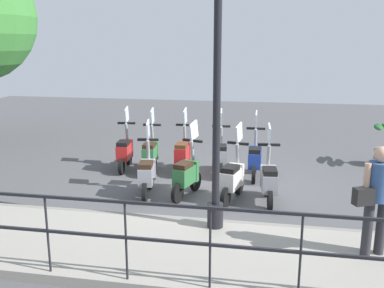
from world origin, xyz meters
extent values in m
plane|color=#4C4C4F|center=(0.00, 0.00, 0.00)|extent=(28.00, 28.00, 0.00)
cube|color=gray|center=(-3.20, 0.00, 0.07)|extent=(2.20, 20.00, 0.15)
cube|color=gray|center=(-2.15, 0.00, 0.07)|extent=(0.10, 20.00, 0.15)
cube|color=black|center=(-4.20, 0.00, 1.20)|extent=(0.04, 16.00, 0.04)
cube|color=black|center=(-4.20, 0.00, 0.73)|extent=(0.04, 16.00, 0.04)
cylinder|color=black|center=(-4.20, -1.60, 0.68)|extent=(0.03, 0.03, 1.05)
cylinder|color=black|center=(-4.20, -0.53, 0.68)|extent=(0.03, 0.03, 1.05)
cylinder|color=black|center=(-4.20, 0.53, 0.68)|extent=(0.03, 0.03, 1.05)
cylinder|color=black|center=(-4.20, 1.60, 0.68)|extent=(0.03, 0.03, 1.05)
cylinder|color=black|center=(-2.40, -0.37, 0.35)|extent=(0.26, 0.26, 0.40)
cylinder|color=black|center=(-2.40, -0.37, 2.32)|extent=(0.12, 0.12, 4.34)
cylinder|color=#28282D|center=(-2.89, -2.80, 0.56)|extent=(0.14, 0.14, 0.82)
cylinder|color=#28282D|center=(-2.98, -2.60, 0.56)|extent=(0.14, 0.14, 0.82)
cylinder|color=#335184|center=(-2.93, -2.70, 1.25)|extent=(0.42, 0.42, 0.55)
sphere|color=tan|center=(-2.93, -2.70, 1.63)|extent=(0.22, 0.22, 0.22)
cylinder|color=tan|center=(-3.01, -2.52, 1.26)|extent=(0.09, 0.09, 0.52)
cube|color=black|center=(-3.08, -2.48, 1.07)|extent=(0.24, 0.31, 0.24)
ellipsoid|color=#235B28|center=(2.41, -3.89, 1.00)|extent=(0.56, 0.16, 0.10)
ellipsoid|color=#235B28|center=(2.59, -3.96, 1.00)|extent=(0.56, 0.16, 0.10)
cylinder|color=black|center=(-0.38, -1.17, 0.20)|extent=(0.41, 0.12, 0.40)
cylinder|color=black|center=(-1.20, -1.25, 0.20)|extent=(0.41, 0.12, 0.40)
cube|color=gray|center=(-0.87, -1.22, 0.48)|extent=(0.62, 0.33, 0.36)
cube|color=gray|center=(-0.59, -1.19, 0.50)|extent=(0.15, 0.31, 0.44)
cube|color=black|center=(-0.94, -1.23, 0.71)|extent=(0.42, 0.30, 0.10)
cylinder|color=gray|center=(-0.53, -1.19, 0.85)|extent=(0.19, 0.09, 0.55)
cube|color=black|center=(-0.53, -1.19, 1.13)|extent=(0.10, 0.44, 0.05)
cube|color=silver|center=(-0.47, -1.18, 1.33)|extent=(0.39, 0.06, 0.42)
cylinder|color=black|center=(-0.37, -0.61, 0.20)|extent=(0.41, 0.18, 0.40)
cylinder|color=black|center=(-1.18, -0.41, 0.20)|extent=(0.41, 0.18, 0.40)
cube|color=beige|center=(-0.86, -0.49, 0.48)|extent=(0.65, 0.42, 0.36)
cube|color=beige|center=(-0.58, -0.56, 0.50)|extent=(0.19, 0.32, 0.44)
cube|color=black|center=(-0.92, -0.47, 0.71)|extent=(0.45, 0.35, 0.10)
cylinder|color=gray|center=(-0.52, -0.57, 0.85)|extent=(0.19, 0.11, 0.55)
cube|color=black|center=(-0.52, -0.57, 1.13)|extent=(0.17, 0.44, 0.05)
cube|color=silver|center=(-0.46, -0.59, 1.33)|extent=(0.38, 0.12, 0.42)
cylinder|color=black|center=(-0.30, 0.33, 0.20)|extent=(0.41, 0.19, 0.40)
cylinder|color=black|center=(-1.10, 0.55, 0.20)|extent=(0.41, 0.19, 0.40)
cube|color=#2D6B38|center=(-0.78, 0.46, 0.48)|extent=(0.65, 0.43, 0.36)
cube|color=#2D6B38|center=(-0.50, 0.39, 0.50)|extent=(0.20, 0.32, 0.44)
cube|color=black|center=(-0.85, 0.48, 0.71)|extent=(0.46, 0.36, 0.10)
cylinder|color=gray|center=(-0.44, 0.37, 0.85)|extent=(0.19, 0.12, 0.55)
cube|color=black|center=(-0.44, 0.37, 1.13)|extent=(0.18, 0.44, 0.05)
cube|color=silver|center=(-0.39, 0.35, 1.33)|extent=(0.38, 0.13, 0.42)
cylinder|color=black|center=(-0.38, 1.32, 0.20)|extent=(0.41, 0.14, 0.40)
cylinder|color=black|center=(-1.20, 1.20, 0.20)|extent=(0.41, 0.14, 0.40)
cube|color=gray|center=(-0.87, 1.25, 0.48)|extent=(0.64, 0.37, 0.36)
cube|color=gray|center=(-0.59, 1.29, 0.50)|extent=(0.16, 0.31, 0.44)
cube|color=black|center=(-0.94, 1.24, 0.71)|extent=(0.44, 0.32, 0.10)
cylinder|color=gray|center=(-0.53, 1.30, 0.85)|extent=(0.19, 0.10, 0.55)
cube|color=black|center=(-0.53, 1.30, 1.13)|extent=(0.13, 0.44, 0.05)
cube|color=silver|center=(-0.47, 1.31, 1.33)|extent=(0.39, 0.09, 0.42)
cylinder|color=black|center=(1.22, -0.87, 0.20)|extent=(0.40, 0.08, 0.40)
cylinder|color=black|center=(0.39, -0.88, 0.20)|extent=(0.40, 0.08, 0.40)
cube|color=navy|center=(0.72, -0.87, 0.48)|extent=(0.60, 0.29, 0.36)
cube|color=navy|center=(1.01, -0.87, 0.50)|extent=(0.12, 0.30, 0.44)
cube|color=black|center=(0.65, -0.88, 0.71)|extent=(0.40, 0.26, 0.10)
cylinder|color=gray|center=(1.07, -0.87, 0.85)|extent=(0.18, 0.07, 0.55)
cube|color=black|center=(1.07, -0.87, 1.13)|extent=(0.06, 0.44, 0.05)
cube|color=silver|center=(1.13, -0.87, 1.33)|extent=(0.39, 0.03, 0.42)
cylinder|color=black|center=(1.35, -0.02, 0.20)|extent=(0.41, 0.13, 0.40)
cylinder|color=black|center=(0.52, -0.12, 0.20)|extent=(0.41, 0.13, 0.40)
cube|color=gray|center=(0.85, -0.08, 0.48)|extent=(0.63, 0.35, 0.36)
cube|color=gray|center=(1.14, -0.04, 0.50)|extent=(0.16, 0.31, 0.44)
cube|color=black|center=(0.78, -0.09, 0.71)|extent=(0.43, 0.31, 0.10)
cylinder|color=gray|center=(1.20, -0.03, 0.85)|extent=(0.19, 0.09, 0.55)
cube|color=black|center=(1.20, -0.03, 1.13)|extent=(0.11, 0.44, 0.05)
cube|color=silver|center=(1.26, -0.03, 1.33)|extent=(0.39, 0.08, 0.42)
cylinder|color=black|center=(1.35, 0.87, 0.20)|extent=(0.40, 0.08, 0.40)
cylinder|color=black|center=(0.52, 0.86, 0.20)|extent=(0.40, 0.08, 0.40)
cube|color=#B21E1E|center=(0.85, 0.86, 0.48)|extent=(0.60, 0.29, 0.36)
cube|color=#B21E1E|center=(1.14, 0.86, 0.50)|extent=(0.12, 0.30, 0.44)
cube|color=#4C2D19|center=(0.78, 0.86, 0.71)|extent=(0.40, 0.26, 0.10)
cylinder|color=gray|center=(1.20, 0.87, 0.85)|extent=(0.18, 0.07, 0.55)
cube|color=black|center=(1.20, 0.87, 1.13)|extent=(0.07, 0.44, 0.05)
cube|color=silver|center=(1.26, 0.87, 1.33)|extent=(0.39, 0.03, 0.42)
cylinder|color=black|center=(1.22, 1.67, 0.20)|extent=(0.41, 0.11, 0.40)
cylinder|color=black|center=(0.39, 1.61, 0.20)|extent=(0.41, 0.11, 0.40)
cube|color=#2D6B38|center=(0.72, 1.63, 0.48)|extent=(0.62, 0.33, 0.36)
cube|color=#2D6B38|center=(1.01, 1.66, 0.50)|extent=(0.14, 0.31, 0.44)
cube|color=black|center=(0.65, 1.63, 0.71)|extent=(0.42, 0.29, 0.10)
cylinder|color=gray|center=(1.07, 1.66, 0.85)|extent=(0.19, 0.08, 0.55)
cube|color=black|center=(1.07, 1.66, 1.13)|extent=(0.10, 0.44, 0.05)
cube|color=silver|center=(1.13, 1.67, 1.33)|extent=(0.39, 0.06, 0.42)
cylinder|color=black|center=(1.32, 2.37, 0.20)|extent=(0.41, 0.12, 0.40)
cylinder|color=black|center=(0.50, 2.28, 0.20)|extent=(0.41, 0.12, 0.40)
cube|color=#B21E1E|center=(0.82, 2.32, 0.48)|extent=(0.63, 0.34, 0.36)
cube|color=#B21E1E|center=(1.11, 2.35, 0.50)|extent=(0.15, 0.31, 0.44)
cube|color=black|center=(0.76, 2.31, 0.71)|extent=(0.43, 0.30, 0.10)
cylinder|color=gray|center=(1.17, 2.35, 0.85)|extent=(0.19, 0.09, 0.55)
cube|color=black|center=(1.17, 2.35, 1.13)|extent=(0.11, 0.44, 0.05)
cube|color=silver|center=(1.23, 2.36, 1.33)|extent=(0.39, 0.07, 0.42)
camera|label=1|loc=(-8.90, -1.18, 3.11)|focal=40.00mm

